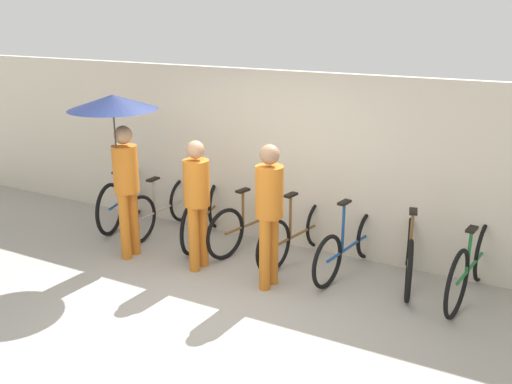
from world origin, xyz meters
The scene contains 13 objects.
ground_plane centered at (0.00, 0.00, 0.00)m, with size 30.00×30.00×0.00m, color #9E998E.
back_wall centered at (0.00, 2.26, 1.18)m, with size 12.98×0.12×2.37m.
parked_bicycle_0 centered at (-2.49, 1.79, 0.39)m, with size 0.57×1.69×1.02m.
parked_bicycle_1 centered at (-1.78, 1.78, 0.36)m, with size 0.44×1.72×1.02m.
parked_bicycle_2 centered at (-1.07, 1.81, 0.37)m, with size 0.55×1.72×0.98m.
parked_bicycle_3 centered at (-0.35, 1.89, 0.36)m, with size 0.56×1.70×1.09m.
parked_bicycle_4 centered at (0.36, 1.83, 0.36)m, with size 0.50×1.73×1.01m.
parked_bicycle_5 centered at (1.07, 1.78, 0.35)m, with size 0.45×1.71×1.03m.
parked_bicycle_6 centered at (1.78, 1.86, 0.37)m, with size 0.56×1.67×1.04m.
parked_bicycle_7 centered at (2.49, 1.78, 0.40)m, with size 0.44×1.82×1.04m.
pedestrian_leading centered at (-1.62, 0.76, 1.72)m, with size 1.08×1.08×2.15m.
pedestrian_center centered at (-0.62, 0.97, 0.96)m, with size 0.32×0.32×1.64m.
pedestrian_trailing centered at (0.37, 0.95, 1.00)m, with size 0.32×0.32×1.71m.
Camera 1 is at (3.11, -4.48, 3.11)m, focal length 40.00 mm.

